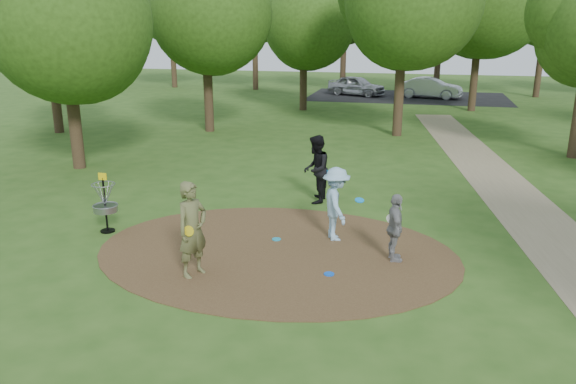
# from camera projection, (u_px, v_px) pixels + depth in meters

# --- Properties ---
(ground) EXTENTS (100.00, 100.00, 0.00)m
(ground) POSITION_uv_depth(u_px,v_px,m) (276.00, 252.00, 12.98)
(ground) COLOR #2D5119
(ground) RESTS_ON ground
(dirt_clearing) EXTENTS (8.40, 8.40, 0.02)m
(dirt_clearing) POSITION_uv_depth(u_px,v_px,m) (276.00, 252.00, 12.98)
(dirt_clearing) COLOR #47301C
(dirt_clearing) RESTS_ON ground
(footpath) EXTENTS (7.55, 39.89, 0.01)m
(footpath) POSITION_uv_depth(u_px,v_px,m) (560.00, 245.00, 13.40)
(footpath) COLOR #8C7A5B
(footpath) RESTS_ON ground
(parking_lot) EXTENTS (14.00, 8.00, 0.01)m
(parking_lot) POSITION_uv_depth(u_px,v_px,m) (407.00, 97.00, 40.48)
(parking_lot) COLOR black
(parking_lot) RESTS_ON ground
(player_observer_with_disc) EXTENTS (0.76, 0.88, 2.03)m
(player_observer_with_disc) POSITION_uv_depth(u_px,v_px,m) (192.00, 230.00, 11.50)
(player_observer_with_disc) COLOR brown
(player_observer_with_disc) RESTS_ON ground
(player_throwing_with_disc) EXTENTS (1.25, 1.34, 1.81)m
(player_throwing_with_disc) POSITION_uv_depth(u_px,v_px,m) (336.00, 204.00, 13.49)
(player_throwing_with_disc) COLOR #95BFDE
(player_throwing_with_disc) RESTS_ON ground
(player_walking_with_disc) EXTENTS (0.82, 0.99, 2.00)m
(player_walking_with_disc) POSITION_uv_depth(u_px,v_px,m) (316.00, 169.00, 16.33)
(player_walking_with_disc) COLOR black
(player_walking_with_disc) RESTS_ON ground
(player_waiting_with_disc) EXTENTS (0.56, 0.97, 1.55)m
(player_waiting_with_disc) POSITION_uv_depth(u_px,v_px,m) (395.00, 228.00, 12.28)
(player_waiting_with_disc) COLOR gray
(player_waiting_with_disc) RESTS_ON ground
(disc_ground_cyan) EXTENTS (0.22, 0.22, 0.02)m
(disc_ground_cyan) POSITION_uv_depth(u_px,v_px,m) (276.00, 239.00, 13.67)
(disc_ground_cyan) COLOR #1691B6
(disc_ground_cyan) RESTS_ON dirt_clearing
(disc_ground_blue) EXTENTS (0.22, 0.22, 0.02)m
(disc_ground_blue) POSITION_uv_depth(u_px,v_px,m) (329.00, 274.00, 11.77)
(disc_ground_blue) COLOR blue
(disc_ground_blue) RESTS_ON dirt_clearing
(car_left) EXTENTS (4.55, 3.08, 1.44)m
(car_left) POSITION_uv_depth(u_px,v_px,m) (356.00, 86.00, 41.04)
(car_left) COLOR #9EA0A5
(car_left) RESTS_ON ground
(car_right) EXTENTS (4.58, 2.29, 1.44)m
(car_right) POSITION_uv_depth(u_px,v_px,m) (430.00, 88.00, 39.56)
(car_right) COLOR #B2B4BA
(car_right) RESTS_ON ground
(disc_golf_basket) EXTENTS (0.63, 0.63, 1.54)m
(disc_golf_basket) POSITION_uv_depth(u_px,v_px,m) (105.00, 199.00, 14.00)
(disc_golf_basket) COLOR black
(disc_golf_basket) RESTS_ON ground
(tree_ring) EXTENTS (37.00, 45.66, 9.59)m
(tree_ring) POSITION_uv_depth(u_px,v_px,m) (410.00, 16.00, 20.52)
(tree_ring) COLOR #332316
(tree_ring) RESTS_ON ground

